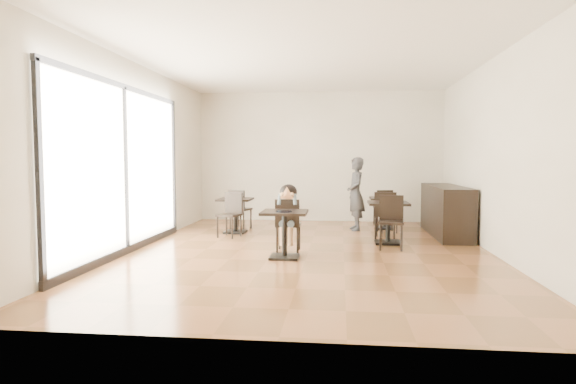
# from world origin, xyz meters

# --- Properties ---
(floor) EXTENTS (6.00, 8.00, 0.01)m
(floor) POSITION_xyz_m (0.00, 0.00, 0.00)
(floor) COLOR brown
(floor) RESTS_ON ground
(ceiling) EXTENTS (6.00, 8.00, 0.01)m
(ceiling) POSITION_xyz_m (0.00, 0.00, 3.20)
(ceiling) COLOR white
(ceiling) RESTS_ON floor
(wall_back) EXTENTS (6.00, 0.01, 3.20)m
(wall_back) POSITION_xyz_m (0.00, 4.00, 1.60)
(wall_back) COLOR silver
(wall_back) RESTS_ON floor
(wall_front) EXTENTS (6.00, 0.01, 3.20)m
(wall_front) POSITION_xyz_m (0.00, -4.00, 1.60)
(wall_front) COLOR silver
(wall_front) RESTS_ON floor
(wall_left) EXTENTS (0.01, 8.00, 3.20)m
(wall_left) POSITION_xyz_m (-3.00, 0.00, 1.60)
(wall_left) COLOR silver
(wall_left) RESTS_ON floor
(wall_right) EXTENTS (0.01, 8.00, 3.20)m
(wall_right) POSITION_xyz_m (3.00, 0.00, 1.60)
(wall_right) COLOR silver
(wall_right) RESTS_ON floor
(storefront_window) EXTENTS (0.04, 4.50, 2.60)m
(storefront_window) POSITION_xyz_m (-2.97, -0.50, 1.40)
(storefront_window) COLOR white
(storefront_window) RESTS_ON floor
(child_table) EXTENTS (0.70, 0.70, 0.74)m
(child_table) POSITION_xyz_m (-0.34, -0.60, 0.37)
(child_table) COLOR black
(child_table) RESTS_ON floor
(child_chair) EXTENTS (0.40, 0.40, 0.89)m
(child_chair) POSITION_xyz_m (-0.34, -0.05, 0.44)
(child_chair) COLOR black
(child_chair) RESTS_ON floor
(child) EXTENTS (0.40, 0.56, 1.12)m
(child) POSITION_xyz_m (-0.34, -0.05, 0.56)
(child) COLOR slate
(child) RESTS_ON child_chair
(plate) EXTENTS (0.25, 0.25, 0.01)m
(plate) POSITION_xyz_m (-0.34, -0.70, 0.75)
(plate) COLOR black
(plate) RESTS_ON child_table
(pizza_slice) EXTENTS (0.26, 0.20, 0.06)m
(pizza_slice) POSITION_xyz_m (-0.34, -0.24, 0.97)
(pizza_slice) COLOR #F0CD88
(pizza_slice) RESTS_ON child
(adult_patron) EXTENTS (0.48, 0.64, 1.58)m
(adult_patron) POSITION_xyz_m (0.86, 2.49, 0.79)
(adult_patron) COLOR #36373B
(adult_patron) RESTS_ON floor
(cafe_table_mid) EXTENTS (0.79, 0.79, 0.76)m
(cafe_table_mid) POSITION_xyz_m (1.39, 0.89, 0.38)
(cafe_table_mid) COLOR black
(cafe_table_mid) RESTS_ON floor
(cafe_table_left) EXTENTS (0.86, 0.86, 0.72)m
(cafe_table_left) POSITION_xyz_m (-1.66, 1.84, 0.36)
(cafe_table_left) COLOR black
(cafe_table_left) RESTS_ON floor
(cafe_table_back) EXTENTS (0.77, 0.77, 0.69)m
(cafe_table_back) POSITION_xyz_m (1.51, 2.79, 0.34)
(cafe_table_back) COLOR black
(cafe_table_back) RESTS_ON floor
(chair_mid_a) EXTENTS (0.45, 0.45, 0.91)m
(chair_mid_a) POSITION_xyz_m (1.39, 1.44, 0.46)
(chair_mid_a) COLOR black
(chair_mid_a) RESTS_ON floor
(chair_mid_b) EXTENTS (0.45, 0.45, 0.91)m
(chair_mid_b) POSITION_xyz_m (1.39, 0.34, 0.46)
(chair_mid_b) COLOR black
(chair_mid_b) RESTS_ON floor
(chair_left_a) EXTENTS (0.49, 0.49, 0.87)m
(chair_left_a) POSITION_xyz_m (-1.66, 2.39, 0.43)
(chair_left_a) COLOR black
(chair_left_a) RESTS_ON floor
(chair_left_b) EXTENTS (0.49, 0.49, 0.87)m
(chair_left_b) POSITION_xyz_m (-1.66, 1.29, 0.43)
(chair_left_b) COLOR black
(chair_left_b) RESTS_ON floor
(chair_back_a) EXTENTS (0.44, 0.44, 0.83)m
(chair_back_a) POSITION_xyz_m (1.51, 3.34, 0.41)
(chair_back_a) COLOR black
(chair_back_a) RESTS_ON floor
(chair_back_b) EXTENTS (0.44, 0.44, 0.83)m
(chair_back_b) POSITION_xyz_m (1.51, 2.24, 0.41)
(chair_back_b) COLOR black
(chair_back_b) RESTS_ON floor
(service_counter) EXTENTS (0.60, 2.40, 1.00)m
(service_counter) POSITION_xyz_m (2.65, 2.00, 0.50)
(service_counter) COLOR black
(service_counter) RESTS_ON floor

